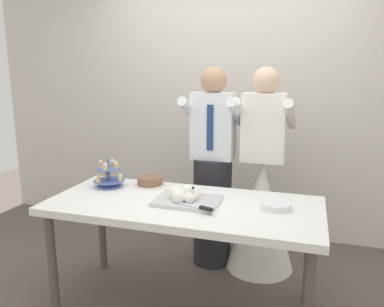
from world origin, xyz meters
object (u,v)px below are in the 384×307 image
at_px(main_cake_tray, 186,197).
at_px(person_groom, 213,179).
at_px(round_cake, 150,181).
at_px(person_bride, 261,201).
at_px(plate_stack, 276,205).
at_px(dessert_table, 183,213).
at_px(cupcake_stand, 109,176).

relative_size(main_cake_tray, person_groom, 0.26).
xyz_separation_m(round_cake, person_bride, (0.79, 0.45, -0.22)).
distance_m(plate_stack, round_cake, 0.98).
relative_size(dessert_table, person_bride, 1.08).
xyz_separation_m(plate_stack, person_bride, (-0.17, 0.67, -0.21)).
relative_size(dessert_table, plate_stack, 9.03).
relative_size(main_cake_tray, person_bride, 0.26).
bearing_deg(person_bride, plate_stack, -75.72).
bearing_deg(person_bride, round_cake, -150.31).
xyz_separation_m(dessert_table, main_cake_tray, (0.02, 0.00, 0.11)).
height_order(dessert_table, round_cake, round_cake).
bearing_deg(person_groom, round_cake, -132.47).
xyz_separation_m(main_cake_tray, plate_stack, (0.58, 0.06, -0.02)).
bearing_deg(plate_stack, main_cake_tray, -174.32).
distance_m(plate_stack, person_groom, 0.86).
relative_size(person_groom, person_bride, 1.00).
distance_m(round_cake, person_bride, 0.93).
bearing_deg(person_groom, dessert_table, -91.88).
bearing_deg(dessert_table, person_groom, 88.12).
bearing_deg(main_cake_tray, dessert_table, -174.78).
relative_size(plate_stack, person_groom, 0.12).
distance_m(main_cake_tray, plate_stack, 0.58).
distance_m(cupcake_stand, person_bride, 1.24).
xyz_separation_m(main_cake_tray, person_bride, (0.41, 0.73, -0.23)).
relative_size(plate_stack, round_cake, 0.83).
bearing_deg(dessert_table, cupcake_stand, 165.35).
xyz_separation_m(cupcake_stand, main_cake_tray, (0.67, -0.17, -0.05)).
bearing_deg(person_bride, cupcake_stand, -152.37).
bearing_deg(cupcake_stand, person_groom, 38.48).
distance_m(round_cake, person_groom, 0.57).
bearing_deg(person_bride, person_groom, -175.62).
bearing_deg(cupcake_stand, round_cake, 21.48).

